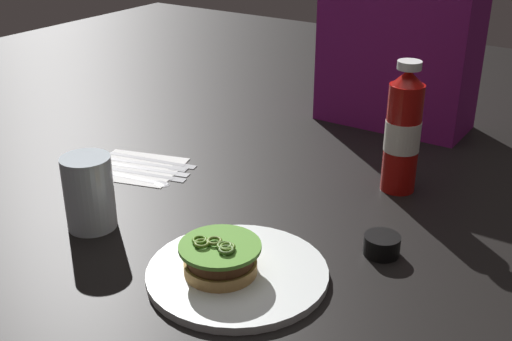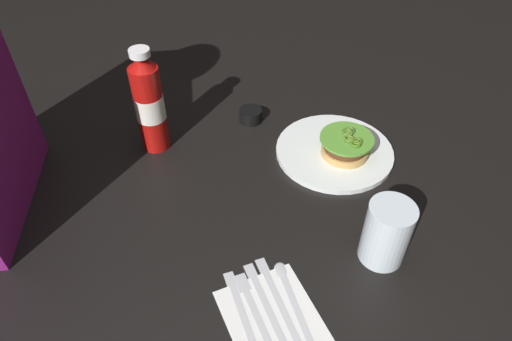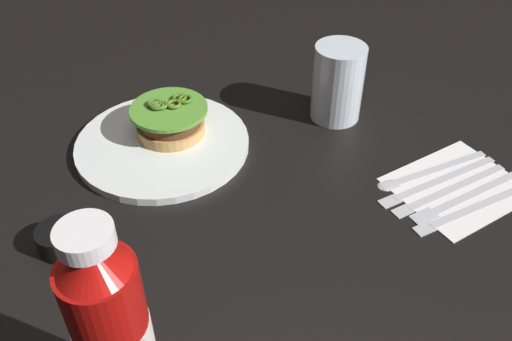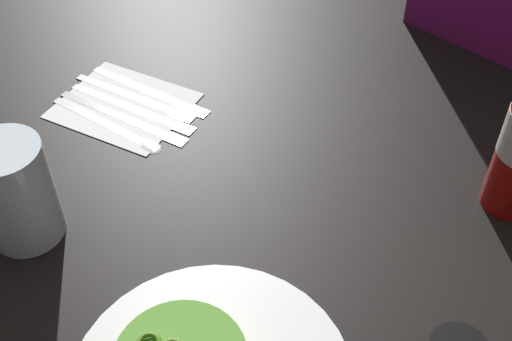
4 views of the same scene
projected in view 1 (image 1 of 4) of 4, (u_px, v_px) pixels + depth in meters
The scene contains 13 objects.
ground_plane at pixel (232, 214), 1.12m from camera, with size 3.00×3.00×0.00m, color black.
dinner_plate at pixel (237, 273), 0.94m from camera, with size 0.27×0.27×0.01m, color white.
burger_sandwich at pixel (220, 258), 0.92m from camera, with size 0.12×0.12×0.05m.
ketchup_bottle at pixel (403, 132), 1.16m from camera, with size 0.06×0.06×0.25m.
water_glass at pixel (89, 193), 1.05m from camera, with size 0.08×0.08×0.13m, color silver.
condiment_cup at pixel (382, 245), 0.99m from camera, with size 0.06×0.06×0.03m, color black.
napkin at pixel (136, 167), 1.29m from camera, with size 0.17×0.15×0.00m, color white.
spoon_utensil at pixel (139, 177), 1.24m from camera, with size 0.19×0.05×0.00m.
butter_knife at pixel (143, 172), 1.26m from camera, with size 0.21×0.06×0.00m.
table_knife at pixel (148, 168), 1.28m from camera, with size 0.20×0.07×0.00m.
fork_utensil at pixel (150, 163), 1.30m from camera, with size 0.20×0.07×0.00m.
steak_knife at pixel (157, 159), 1.32m from camera, with size 0.20×0.06×0.00m.
diner_person at pixel (402, 17), 1.43m from camera, with size 0.34×0.16×0.57m.
Camera 1 is at (0.58, -0.80, 0.53)m, focal length 44.91 mm.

